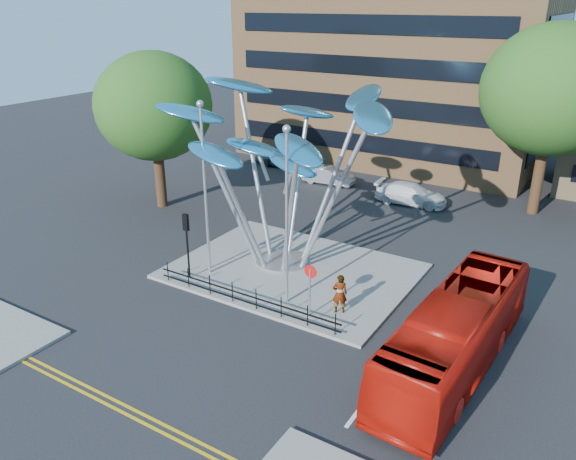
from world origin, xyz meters
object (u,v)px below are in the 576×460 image
Objects in this scene: street_lamp_right at (287,202)px; parked_car_right at (411,194)px; tree_left at (154,107)px; leaf_sculpture at (282,138)px; tree_right at (554,90)px; street_lamp_left at (204,175)px; traffic_light_island at (186,232)px; no_entry_sign_island at (310,282)px; parked_car_left at (283,157)px; parked_car_mid at (328,176)px; red_bus at (456,334)px; pedestrian at (340,294)px.

street_lamp_right reaches higher than parked_car_right.
tree_left reaches higher than leaf_sculpture.
tree_right is 1.38× the size of street_lamp_left.
street_lamp_right reaches higher than traffic_light_island.
tree_left is at bearing 164.45° from leaf_sculpture.
parked_car_left is at bearing 125.08° from no_entry_sign_island.
tree_left is at bearing 140.19° from traffic_light_island.
leaf_sculpture is at bearing -166.91° from parked_car_mid.
tree_right is at bearing 94.66° from red_bus.
pedestrian is (-5.50, 1.17, -0.43)m from red_bus.
tree_left reaches higher than street_lamp_right.
tree_right reaches higher than parked_car_left.
parked_car_left reaches higher than parked_car_mid.
tree_right is at bearing 68.46° from street_lamp_right.
traffic_light_island is 21.54m from parked_car_left.
street_lamp_right is at bearing 176.23° from parked_car_right.
red_bus is at bearing -158.81° from parked_car_right.
tree_left is at bearing 119.11° from parked_car_right.
street_lamp_left is (-12.50, -18.50, -2.68)m from tree_right.
street_lamp_left is 0.81× the size of red_bus.
parked_car_left is at bearing 122.76° from street_lamp_right.
parked_car_mid is at bearing 54.56° from tree_left.
tree_left is 4.21× the size of no_entry_sign_island.
tree_left is (-22.00, -12.00, -1.24)m from tree_right.
street_lamp_right is at bearing -25.77° from tree_left.
no_entry_sign_island is 0.61× the size of parked_car_mid.
street_lamp_right is at bearing 162.13° from no_entry_sign_island.
leaf_sculpture is 6.65m from traffic_light_island.
parked_car_mid is at bearing -173.83° from tree_right.
traffic_light_island reaches higher than parked_car_mid.
street_lamp_left is at bearing -166.01° from parked_car_left.
parked_car_left is 0.94× the size of parked_car_right.
tree_right is at bearing -99.85° from parked_car_left.
street_lamp_left is 3.59× the size of no_entry_sign_island.
parked_car_right is at bearing 33.13° from tree_left.
tree_right is 10.85m from parked_car_right.
no_entry_sign_island is (-6.00, -19.48, -6.22)m from tree_right.
no_entry_sign_island is at bearing -8.61° from street_lamp_left.
pedestrian is 0.40× the size of parked_car_left.
traffic_light_island is 0.74× the size of parked_car_left.
tree_left reaches higher than parked_car_left.
street_lamp_right is at bearing -5.71° from street_lamp_left.
tree_right reaches higher than parked_car_right.
red_bus is (6.50, -0.24, -0.30)m from no_entry_sign_island.
street_lamp_right is 4.45× the size of pedestrian.
red_bus is 29.10m from parked_car_left.
street_lamp_left is 2.19× the size of parked_car_mid.
street_lamp_left is 1.79× the size of parked_car_right.
traffic_light_island reaches higher than no_entry_sign_island.
tree_left reaches higher than parked_car_mid.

